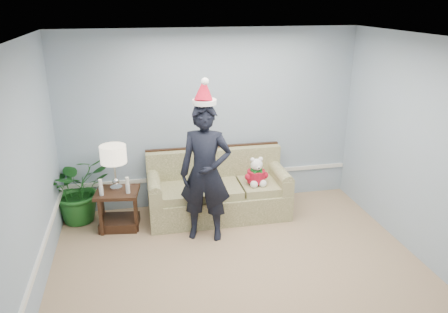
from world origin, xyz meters
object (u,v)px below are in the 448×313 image
Objects in this scene: side_table at (119,213)px; table_lamp at (113,156)px; sofa at (218,192)px; houseplant at (78,188)px; teddy_bear at (256,175)px; man at (206,173)px.

side_table is 1.01× the size of table_lamp.
houseplant reaches higher than sofa.
table_lamp is 0.63× the size of houseplant.
side_table is 1.51× the size of teddy_bear.
houseplant reaches higher than side_table.
houseplant reaches higher than teddy_bear.
table_lamp is 2.05m from teddy_bear.
sofa reaches higher than teddy_bear.
teddy_bear is (1.99, -0.05, 0.44)m from side_table.
man reaches higher than sofa.
sofa is 1.63m from table_lamp.
sofa is 3.23× the size of table_lamp.
teddy_bear is (2.00, -0.13, -0.39)m from table_lamp.
teddy_bear is (0.83, 0.45, -0.27)m from man.
table_lamp reaches higher than teddy_bear.
sofa is at bearing -5.78° from houseplant.
side_table is at bearing -174.02° from sofa.
side_table is at bearing 176.15° from teddy_bear.
man reaches higher than side_table.
sofa is 1.11× the size of man.
table_lamp reaches higher than side_table.
table_lamp is at bearing 173.93° from teddy_bear.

